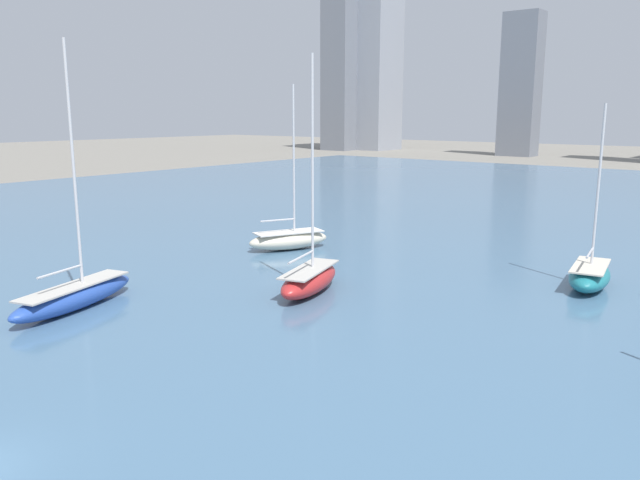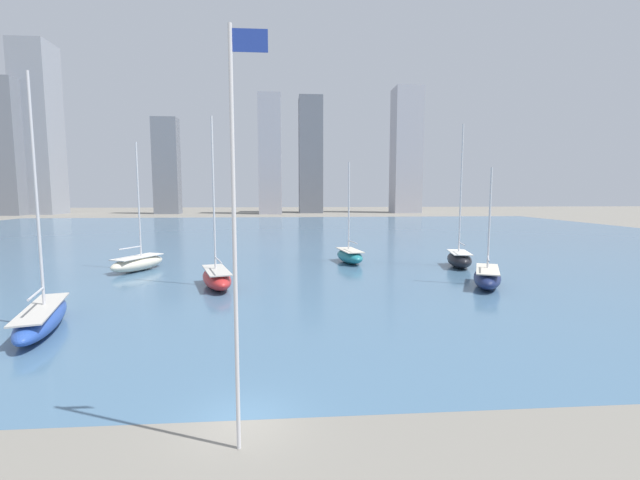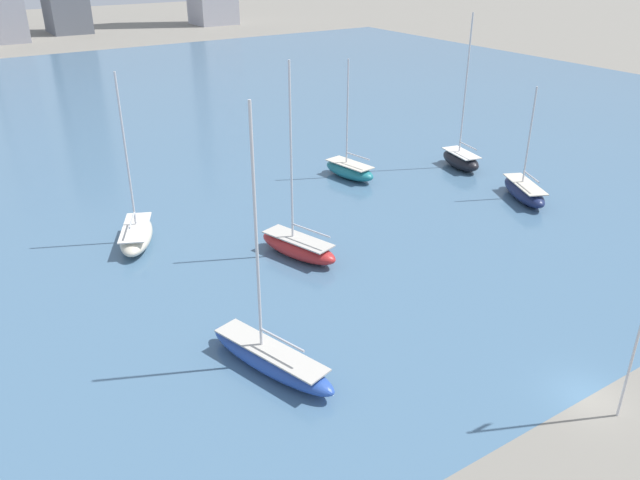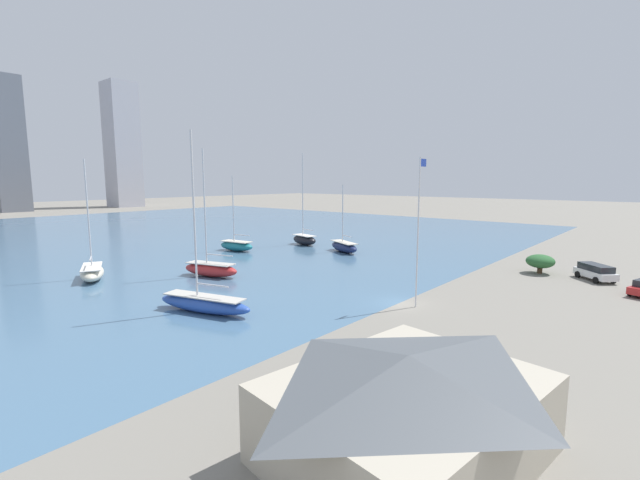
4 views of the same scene
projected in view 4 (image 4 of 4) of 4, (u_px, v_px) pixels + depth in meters
ground_plane at (398, 303)px, 41.52m from camera, size 500.00×500.00×0.00m
harbor_water at (95, 239)px, 86.52m from camera, size 180.00×140.00×0.00m
boat_shed at (407, 406)px, 18.28m from camera, size 12.22×10.28×4.58m
flag_pole at (418, 228)px, 39.38m from camera, size 1.24×0.14×13.96m
yard_shrub at (540, 261)px, 54.67m from camera, size 3.43×3.43×2.45m
sailboat_teal at (236, 245)px, 72.32m from camera, size 3.64×7.04×12.58m
sailboat_cream at (92, 272)px, 51.44m from camera, size 5.44×7.84×14.37m
sailboat_navy at (344, 246)px, 71.08m from camera, size 5.38×7.92×11.10m
sailboat_black at (304, 239)px, 78.98m from camera, size 3.75×6.47×16.67m
sailboat_blue at (204, 302)px, 38.67m from camera, size 4.83×10.02×16.23m
sailboat_red at (211, 269)px, 53.10m from camera, size 4.51×7.99×15.68m
parked_suv_white at (595, 272)px, 50.99m from camera, size 5.03×5.05×1.94m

